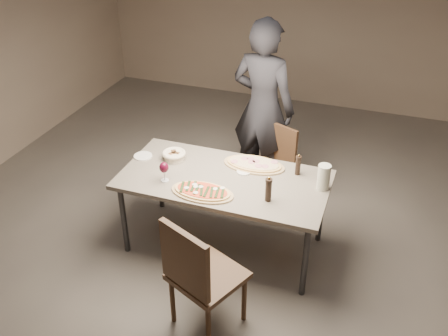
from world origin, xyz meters
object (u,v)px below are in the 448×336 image
(dining_table, at_px, (224,183))
(ham_pizza, at_px, (254,164))
(carafe, at_px, (324,177))
(diner, at_px, (263,108))
(chair_far, at_px, (274,161))
(zucchini_pizza, at_px, (202,191))
(pepper_mill_left, at_px, (298,165))
(chair_near, at_px, (198,273))
(bread_basket, at_px, (174,155))

(dining_table, height_order, ham_pizza, ham_pizza)
(carafe, relative_size, diner, 0.12)
(carafe, bearing_deg, dining_table, -171.54)
(ham_pizza, xyz_separation_m, chair_far, (0.05, 0.60, -0.30))
(zucchini_pizza, distance_m, ham_pizza, 0.62)
(ham_pizza, xyz_separation_m, pepper_mill_left, (0.40, -0.01, 0.08))
(diner, bearing_deg, ham_pizza, 111.53)
(ham_pizza, distance_m, diner, 0.86)
(zucchini_pizza, height_order, pepper_mill_left, pepper_mill_left)
(carafe, bearing_deg, chair_near, -121.76)
(dining_table, bearing_deg, ham_pizza, 56.26)
(chair_near, relative_size, chair_far, 1.20)
(chair_near, xyz_separation_m, diner, (-0.12, 2.08, 0.37))
(pepper_mill_left, bearing_deg, dining_table, -155.19)
(ham_pizza, distance_m, chair_near, 1.27)
(chair_near, bearing_deg, bread_basket, 145.39)
(zucchini_pizza, bearing_deg, carafe, 41.16)
(pepper_mill_left, relative_size, carafe, 0.89)
(chair_near, bearing_deg, diner, 117.16)
(dining_table, bearing_deg, bread_basket, 164.69)
(zucchini_pizza, height_order, chair_near, chair_near)
(pepper_mill_left, height_order, carafe, carafe)
(bread_basket, xyz_separation_m, pepper_mill_left, (1.12, 0.12, 0.05))
(carafe, xyz_separation_m, diner, (-0.80, 0.98, 0.07))
(dining_table, distance_m, diner, 1.13)
(dining_table, distance_m, chair_far, 0.93)
(chair_near, distance_m, diner, 2.12)
(bread_basket, distance_m, chair_near, 1.34)
(zucchini_pizza, height_order, bread_basket, bread_basket)
(dining_table, relative_size, carafe, 8.09)
(dining_table, xyz_separation_m, bread_basket, (-0.54, 0.15, 0.10))
(zucchini_pizza, relative_size, ham_pizza, 0.96)
(diner, bearing_deg, chair_far, 142.43)
(dining_table, bearing_deg, diner, 88.30)
(bread_basket, height_order, chair_near, chair_near)
(chair_far, bearing_deg, zucchini_pizza, 97.32)
(bread_basket, xyz_separation_m, chair_far, (0.77, 0.73, -0.33))
(bread_basket, xyz_separation_m, diner, (0.57, 0.96, 0.14))
(zucchini_pizza, distance_m, pepper_mill_left, 0.87)
(dining_table, relative_size, chair_far, 2.15)
(bread_basket, height_order, carafe, carafe)
(zucchini_pizza, relative_size, carafe, 2.41)
(ham_pizza, xyz_separation_m, bread_basket, (-0.72, -0.13, 0.03))
(chair_near, bearing_deg, carafe, 82.22)
(ham_pizza, xyz_separation_m, diner, (-0.15, 0.83, 0.17))
(pepper_mill_left, height_order, chair_near, chair_near)
(pepper_mill_left, bearing_deg, bread_basket, -173.73)
(dining_table, height_order, diner, diner)
(ham_pizza, relative_size, chair_near, 0.56)
(ham_pizza, distance_m, carafe, 0.67)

